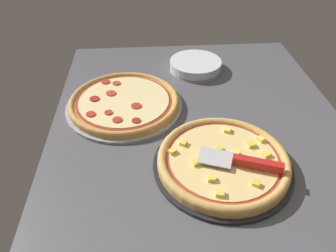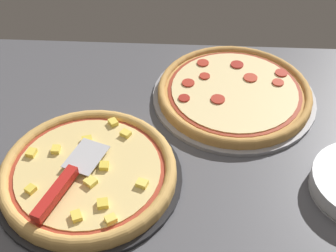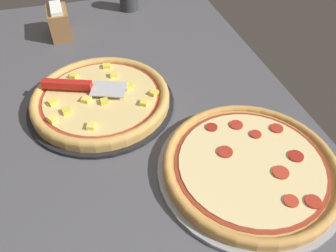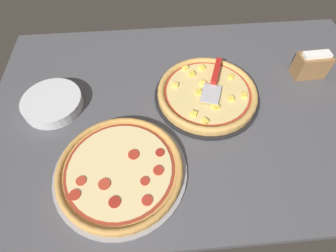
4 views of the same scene
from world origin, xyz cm
name	(u,v)px [view 2 (image 2 of 4)]	position (x,y,z in cm)	size (l,w,h in cm)	color
ground_plane	(116,173)	(0.00, 0.00, -1.80)	(153.24, 99.46, 3.60)	#4C4C51
pizza_pan_front	(89,178)	(-5.17, -3.66, 0.50)	(40.12, 40.12, 1.00)	black
pizza_front	(88,172)	(-5.17, -3.66, 2.56)	(37.72, 37.72, 3.39)	tan
pizza_pan_back	(234,97)	(27.25, 25.49, 0.50)	(41.79, 41.79, 1.00)	#939399
pizza_back	(234,91)	(27.24, 25.51, 2.26)	(39.28, 39.28, 2.53)	#C68E47
serving_spatula	(62,185)	(-9.05, -9.77, 5.21)	(12.17, 23.14, 2.00)	#B7B7BC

